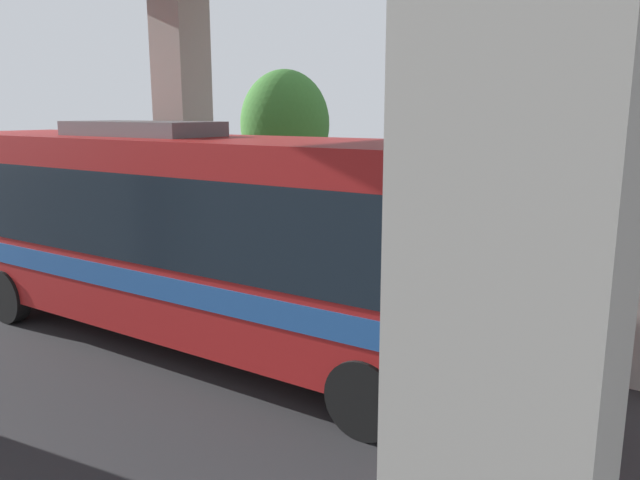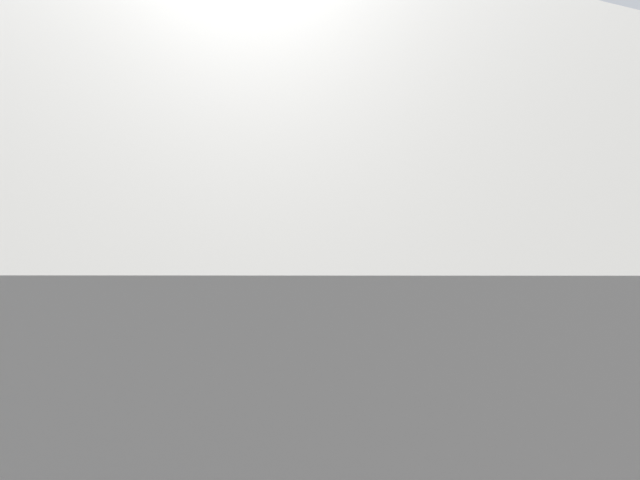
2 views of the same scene
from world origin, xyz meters
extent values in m
plane|color=#2D2D30|center=(0.00, 0.00, 0.00)|extent=(80.00, 80.00, 0.00)
cube|color=#845B47|center=(-3.00, 0.00, 0.01)|extent=(6.00, 40.00, 0.02)
cube|color=#ADA89E|center=(0.50, -4.63, 3.60)|extent=(0.90, 0.90, 7.19)
cube|color=#ADA89E|center=(7.50, 4.63, 3.60)|extent=(0.90, 0.90, 7.19)
cube|color=#B21E1E|center=(3.01, -1.93, 1.95)|extent=(2.52, 11.25, 3.01)
cube|color=#19232D|center=(3.01, -1.93, 2.31)|extent=(2.56, 10.35, 1.32)
cube|color=#2659A5|center=(3.01, -1.93, 1.35)|extent=(2.56, 10.69, 0.36)
cube|color=slate|center=(3.01, -3.05, 3.58)|extent=(1.26, 2.81, 0.24)
cylinder|color=black|center=(1.83, 2.01, 0.50)|extent=(0.28, 1.00, 1.00)
cylinder|color=black|center=(4.19, 2.01, 0.50)|extent=(0.28, 1.00, 1.00)
cylinder|color=black|center=(1.83, -5.58, 0.50)|extent=(0.28, 1.00, 1.00)
cylinder|color=black|center=(4.19, -5.58, 0.50)|extent=(0.28, 1.00, 1.00)
cylinder|color=gold|center=(-2.01, -3.85, 0.45)|extent=(0.19, 0.19, 0.90)
sphere|color=gold|center=(-2.01, -3.85, 0.95)|extent=(0.18, 0.18, 0.18)
cylinder|color=gold|center=(-2.15, -3.85, 0.58)|extent=(0.11, 0.08, 0.08)
cylinder|color=gold|center=(-1.87, -3.85, 0.58)|extent=(0.11, 0.08, 0.08)
cylinder|color=#ADA89E|center=(-1.35, 1.83, 0.33)|extent=(1.15, 1.15, 0.67)
sphere|color=#38722D|center=(-1.35, 1.83, 1.09)|extent=(1.53, 1.53, 1.53)
sphere|color=orange|center=(-1.21, 1.71, 0.83)|extent=(0.40, 0.40, 0.40)
cylinder|color=#ADA89E|center=(-1.36, -0.37, 0.38)|extent=(1.01, 1.01, 0.76)
sphere|color=#2D6028|center=(-1.36, -0.37, 1.05)|extent=(1.07, 1.07, 1.07)
sphere|color=#993F8C|center=(-1.24, -0.47, 0.90)|extent=(0.35, 0.35, 0.35)
cylinder|color=#ADA89E|center=(-1.09, -2.85, 0.32)|extent=(1.02, 1.02, 0.65)
sphere|color=#2D6028|center=(-1.09, -2.85, 0.98)|extent=(1.20, 1.20, 1.20)
sphere|color=#993F8C|center=(-0.97, -2.95, 0.79)|extent=(0.36, 0.36, 0.36)
cylinder|color=#ADA89E|center=(-0.50, -4.98, 0.29)|extent=(1.02, 1.02, 0.57)
sphere|color=#2D6028|center=(-0.50, -4.98, 0.95)|extent=(1.36, 1.36, 1.36)
sphere|color=#993F8C|center=(-0.38, -5.08, 0.71)|extent=(0.36, 0.36, 0.36)
cylinder|color=brown|center=(-4.89, -5.93, 1.34)|extent=(0.20, 0.20, 2.69)
ellipsoid|color=#38722D|center=(-4.89, -5.93, 3.48)|extent=(2.65, 2.65, 3.18)
camera|label=1|loc=(10.24, 5.38, 3.87)|focal=35.00mm
camera|label=2|loc=(1.40, 9.22, 8.22)|focal=28.00mm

